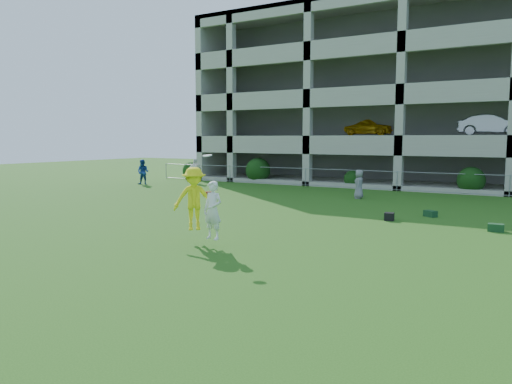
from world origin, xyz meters
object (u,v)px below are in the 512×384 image
Objects in this scene: frisbee_contest at (198,201)px; bystander_c at (359,184)px; crate_d at (389,217)px; bystander_a at (143,172)px; bystander_b at (195,171)px; parking_garage at (432,99)px.

bystander_c is at bearing 88.79° from frisbee_contest.
frisbee_contest is at bearing -16.79° from bystander_c.
bystander_c reaches higher than crate_d.
bystander_a is 1.13× the size of bystander_c.
frisbee_contest is at bearing -80.93° from bystander_b.
parking_garage is (-2.71, 19.63, 5.86)m from crate_d.
frisbee_contest is (-3.64, -7.12, 1.13)m from crate_d.
bystander_b reaches higher than bystander_a.
bystander_b is 4.90× the size of crate_d.
bystander_c is 14.55m from parking_garage.
bystander_b reaches higher than bystander_c.
frisbee_contest is (-0.28, -13.20, 0.53)m from bystander_c.
bystander_a reaches higher than bystander_c.
bystander_c is at bearing -92.74° from parking_garage.
bystander_b is at bearing 151.60° from crate_d.
bystander_a reaches higher than crate_d.
bystander_c is (12.80, -2.66, -0.10)m from bystander_b.
bystander_c is 0.62× the size of frisbee_contest.
crate_d is at bearing 13.36° from bystander_c.
crate_d is 8.08m from frisbee_contest.
frisbee_contest reaches higher than crate_d.
frisbee_contest is 0.08× the size of parking_garage.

